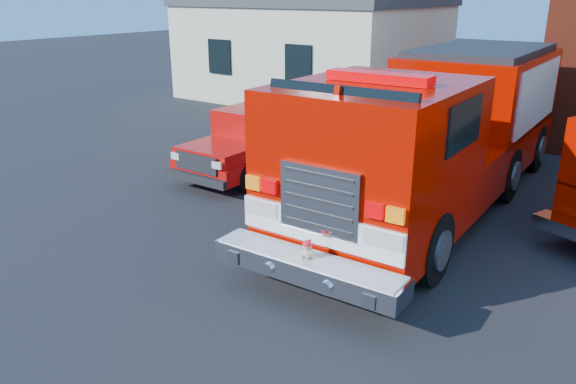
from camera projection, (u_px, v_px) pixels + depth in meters
The scene contains 4 objects.
ground at pixel (324, 238), 10.97m from camera, with size 100.00×100.00×0.00m, color black.
side_building at pixel (314, 47), 25.11m from camera, with size 10.20×8.20×4.35m.
fire_engine at pixel (441, 130), 12.20m from camera, with size 3.34×10.80×3.30m.
pickup_truck at pixel (262, 140), 14.97m from camera, with size 1.93×5.21×1.70m.
Camera 1 is at (5.37, -8.50, 4.54)m, focal length 35.00 mm.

